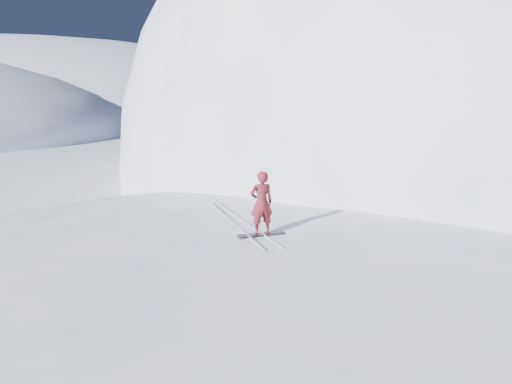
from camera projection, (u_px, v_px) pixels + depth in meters
The scene contains 9 objects.
ground at pixel (311, 353), 11.89m from camera, with size 400.00×400.00×0.00m, color white.
near_ridge at pixel (315, 299), 14.93m from camera, with size 36.00×28.00×4.80m, color white.
summit_peak at pixel (469, 164), 40.37m from camera, with size 60.00×56.00×56.00m, color white.
peak_shoulder at pixel (368, 183), 32.69m from camera, with size 28.00×24.00×18.00m, color white.
far_ridge_c at pixel (27, 114), 111.16m from camera, with size 140.00×90.00×36.00m, color white.
wind_bumps at pixel (274, 316), 13.84m from camera, with size 16.00×14.40×1.00m.
snowboard at pixel (261, 234), 13.83m from camera, with size 1.48×0.28×0.02m, color black.
snowboarder at pixel (261, 203), 13.61m from camera, with size 0.71×0.47×1.94m, color maroon.
board_tracks at pixel (237, 220), 15.26m from camera, with size 1.83×5.89×0.04m.
Camera 1 is at (-3.16, -10.23, 6.83)m, focal length 32.00 mm.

